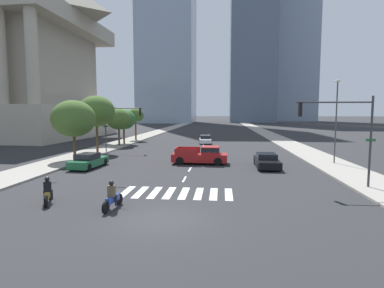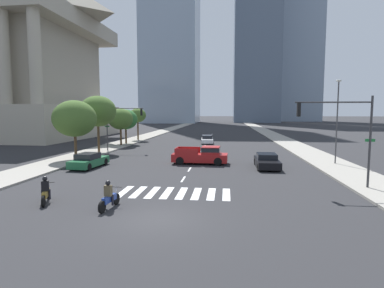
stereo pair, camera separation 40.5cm
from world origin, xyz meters
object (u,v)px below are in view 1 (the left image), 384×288
sedan_green_0 (88,161)px  motorcycle_lead (113,198)px  pickup_truck (202,155)px  street_tree_fourth (124,119)px  traffic_signal_far (119,119)px  motorcycle_trailing (48,193)px  street_lamp_east (336,115)px  street_tree_third (119,119)px  street_tree_second (96,111)px  street_tree_nearest (73,119)px  street_tree_fifth (135,115)px  traffic_signal_near (343,124)px  sedan_white_1 (205,140)px  sedan_black_2 (267,161)px

sedan_green_0 → motorcycle_lead: bearing=-146.2°
pickup_truck → street_tree_fourth: street_tree_fourth is taller
motorcycle_lead → traffic_signal_far: size_ratio=0.37×
motorcycle_trailing → street_tree_fourth: size_ratio=0.39×
motorcycle_trailing → pickup_truck: bearing=-49.5°
street_lamp_east → motorcycle_trailing: bearing=-143.6°
street_tree_third → sedan_green_0: bearing=-80.0°
pickup_truck → street_tree_third: size_ratio=0.99×
motorcycle_trailing → street_tree_second: bearing=-6.1°
pickup_truck → street_tree_nearest: 13.54m
street_tree_third → street_tree_fifth: size_ratio=0.97×
pickup_truck → traffic_signal_far: size_ratio=0.93×
traffic_signal_near → sedan_white_1: bearing=-70.7°
street_lamp_east → street_tree_second: bearing=166.7°
motorcycle_trailing → traffic_signal_far: traffic_signal_far is taller
street_tree_nearest → street_tree_fourth: street_tree_nearest is taller
sedan_black_2 → traffic_signal_far: 19.73m
sedan_black_2 → street_tree_nearest: bearing=-96.4°
traffic_signal_near → street_tree_fifth: 39.70m
sedan_green_0 → street_tree_nearest: bearing=43.9°
street_tree_second → sedan_black_2: bearing=-23.3°
traffic_signal_near → street_lamp_east: size_ratio=0.75×
motorcycle_trailing → traffic_signal_near: traffic_signal_near is taller
street_tree_third → street_tree_fourth: (-0.00, 2.35, -0.10)m
pickup_truck → sedan_green_0: (-9.91, -3.12, -0.21)m
sedan_green_0 → traffic_signal_far: (-0.96, 11.60, 3.45)m
motorcycle_lead → motorcycle_trailing: size_ratio=1.04×
sedan_white_1 → traffic_signal_near: traffic_signal_near is taller
traffic_signal_near → street_tree_third: 32.69m
street_tree_nearest → sedan_green_0: bearing=-51.3°
motorcycle_lead → pickup_truck: 15.02m
motorcycle_trailing → street_tree_fifth: street_tree_fifth is taller
sedan_white_1 → street_tree_nearest: bearing=-36.7°
street_tree_nearest → street_tree_fifth: bearing=90.0°
motorcycle_trailing → sedan_white_1: bearing=-32.4°
motorcycle_trailing → street_tree_fifth: 38.32m
street_lamp_east → street_tree_fourth: size_ratio=1.48×
pickup_truck → street_tree_fifth: 27.37m
motorcycle_lead → sedan_black_2: size_ratio=0.44×
motorcycle_trailing → street_lamp_east: 24.97m
pickup_truck → street_lamp_east: (12.37, 0.70, 3.80)m
motorcycle_trailing → street_tree_second: 21.84m
street_tree_fourth → traffic_signal_near: bearing=-49.2°
street_tree_nearest → traffic_signal_near: bearing=-23.5°
pickup_truck → traffic_signal_near: traffic_signal_near is taller
motorcycle_trailing → street_tree_third: bearing=-10.3°
motorcycle_lead → street_tree_fifth: (-9.39, 38.34, 3.78)m
motorcycle_lead → street_tree_second: bearing=31.1°
sedan_white_1 → street_lamp_east: bearing=29.8°
sedan_white_1 → traffic_signal_near: bearing=15.1°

